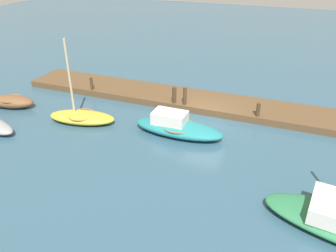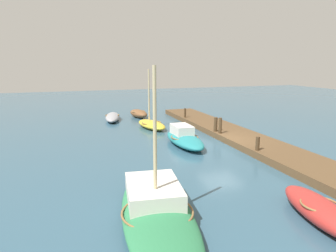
{
  "view_description": "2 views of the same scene",
  "coord_description": "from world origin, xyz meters",
  "px_view_note": "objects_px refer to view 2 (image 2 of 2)",
  "views": [
    {
      "loc": [
        -4.47,
        16.89,
        8.78
      ],
      "look_at": [
        1.09,
        2.72,
        0.63
      ],
      "focal_mm": 36.39,
      "sensor_mm": 36.0,
      "label": 1
    },
    {
      "loc": [
        -16.09,
        9.1,
        5.1
      ],
      "look_at": [
        0.67,
        3.4,
        1.32
      ],
      "focal_mm": 31.41,
      "sensor_mm": 36.0,
      "label": 2
    }
  ],
  "objects_px": {
    "sailboat_green": "(157,210)",
    "mooring_post_mid_east": "(216,124)",
    "dinghy_brown": "(139,113)",
    "mooring_post_east": "(185,113)",
    "motorboat_teal": "(184,138)",
    "rowboat_red": "(319,210)",
    "rowboat_yellow": "(151,124)",
    "mooring_post_west": "(258,144)",
    "mooring_post_mid_west": "(220,126)",
    "rowboat_grey": "(113,117)"
  },
  "relations": [
    {
      "from": "dinghy_brown",
      "to": "rowboat_red",
      "type": "relative_size",
      "value": 0.79
    },
    {
      "from": "rowboat_grey",
      "to": "mooring_post_mid_west",
      "type": "relative_size",
      "value": 4.12
    },
    {
      "from": "motorboat_teal",
      "to": "sailboat_green",
      "type": "relative_size",
      "value": 0.63
    },
    {
      "from": "dinghy_brown",
      "to": "rowboat_grey",
      "type": "height_order",
      "value": "dinghy_brown"
    },
    {
      "from": "rowboat_yellow",
      "to": "mooring_post_mid_east",
      "type": "bearing_deg",
      "value": -150.41
    },
    {
      "from": "dinghy_brown",
      "to": "rowboat_grey",
      "type": "xyz_separation_m",
      "value": [
        -0.66,
        2.6,
        -0.08
      ]
    },
    {
      "from": "motorboat_teal",
      "to": "mooring_post_east",
      "type": "height_order",
      "value": "mooring_post_east"
    },
    {
      "from": "dinghy_brown",
      "to": "rowboat_red",
      "type": "height_order",
      "value": "rowboat_red"
    },
    {
      "from": "rowboat_yellow",
      "to": "mooring_post_west",
      "type": "distance_m",
      "value": 9.73
    },
    {
      "from": "motorboat_teal",
      "to": "dinghy_brown",
      "type": "bearing_deg",
      "value": 3.36
    },
    {
      "from": "rowboat_grey",
      "to": "mooring_post_mid_east",
      "type": "bearing_deg",
      "value": -134.73
    },
    {
      "from": "rowboat_grey",
      "to": "motorboat_teal",
      "type": "distance_m",
      "value": 10.29
    },
    {
      "from": "rowboat_red",
      "to": "rowboat_yellow",
      "type": "distance_m",
      "value": 15.53
    },
    {
      "from": "rowboat_red",
      "to": "mooring_post_mid_east",
      "type": "distance_m",
      "value": 11.53
    },
    {
      "from": "dinghy_brown",
      "to": "rowboat_red",
      "type": "bearing_deg",
      "value": 171.03
    },
    {
      "from": "sailboat_green",
      "to": "mooring_post_east",
      "type": "height_order",
      "value": "sailboat_green"
    },
    {
      "from": "rowboat_red",
      "to": "sailboat_green",
      "type": "xyz_separation_m",
      "value": [
        1.67,
        5.07,
        0.01
      ]
    },
    {
      "from": "mooring_post_mid_east",
      "to": "mooring_post_west",
      "type": "bearing_deg",
      "value": 180.0
    },
    {
      "from": "rowboat_yellow",
      "to": "mooring_post_east",
      "type": "relative_size",
      "value": 5.74
    },
    {
      "from": "dinghy_brown",
      "to": "mooring_post_mid_east",
      "type": "distance_m",
      "value": 9.86
    },
    {
      "from": "mooring_post_mid_west",
      "to": "motorboat_teal",
      "type": "bearing_deg",
      "value": 101.07
    },
    {
      "from": "dinghy_brown",
      "to": "rowboat_yellow",
      "type": "xyz_separation_m",
      "value": [
        -5.09,
        0.13,
        -0.04
      ]
    },
    {
      "from": "dinghy_brown",
      "to": "rowboat_yellow",
      "type": "distance_m",
      "value": 5.09
    },
    {
      "from": "sailboat_green",
      "to": "mooring_post_east",
      "type": "relative_size",
      "value": 9.24
    },
    {
      "from": "mooring_post_mid_east",
      "to": "mooring_post_east",
      "type": "bearing_deg",
      "value": 0.0
    },
    {
      "from": "rowboat_yellow",
      "to": "mooring_post_east",
      "type": "xyz_separation_m",
      "value": [
        1.58,
        -3.53,
        0.46
      ]
    },
    {
      "from": "dinghy_brown",
      "to": "motorboat_teal",
      "type": "xyz_separation_m",
      "value": [
        -10.47,
        -0.52,
        0.07
      ]
    },
    {
      "from": "dinghy_brown",
      "to": "mooring_post_mid_east",
      "type": "bearing_deg",
      "value": -172.29
    },
    {
      "from": "rowboat_grey",
      "to": "rowboat_yellow",
      "type": "xyz_separation_m",
      "value": [
        -4.43,
        -2.46,
        0.04
      ]
    },
    {
      "from": "sailboat_green",
      "to": "mooring_post_mid_east",
      "type": "bearing_deg",
      "value": -29.29
    },
    {
      "from": "dinghy_brown",
      "to": "rowboat_grey",
      "type": "relative_size",
      "value": 0.67
    },
    {
      "from": "dinghy_brown",
      "to": "mooring_post_west",
      "type": "distance_m",
      "value": 14.56
    },
    {
      "from": "sailboat_green",
      "to": "mooring_post_west",
      "type": "relative_size",
      "value": 9.83
    },
    {
      "from": "rowboat_red",
      "to": "mooring_post_west",
      "type": "bearing_deg",
      "value": -8.62
    },
    {
      "from": "mooring_post_east",
      "to": "motorboat_teal",
      "type": "bearing_deg",
      "value": 157.53
    },
    {
      "from": "motorboat_teal",
      "to": "mooring_post_mid_west",
      "type": "distance_m",
      "value": 2.98
    },
    {
      "from": "rowboat_grey",
      "to": "rowboat_yellow",
      "type": "relative_size",
      "value": 0.96
    },
    {
      "from": "sailboat_green",
      "to": "motorboat_teal",
      "type": "bearing_deg",
      "value": -19.73
    },
    {
      "from": "mooring_post_west",
      "to": "mooring_post_east",
      "type": "bearing_deg",
      "value": 0.0
    },
    {
      "from": "rowboat_red",
      "to": "mooring_post_mid_west",
      "type": "distance_m",
      "value": 10.88
    },
    {
      "from": "rowboat_grey",
      "to": "dinghy_brown",
      "type": "bearing_deg",
      "value": -65.35
    },
    {
      "from": "rowboat_yellow",
      "to": "mooring_post_mid_west",
      "type": "xyz_separation_m",
      "value": [
        -4.82,
        -3.53,
        0.6
      ]
    },
    {
      "from": "sailboat_green",
      "to": "mooring_post_mid_west",
      "type": "xyz_separation_m",
      "value": [
        8.98,
        -7.21,
        0.53
      ]
    },
    {
      "from": "sailboat_green",
      "to": "dinghy_brown",
      "type": "bearing_deg",
      "value": -3.93
    },
    {
      "from": "rowboat_yellow",
      "to": "mooring_post_east",
      "type": "height_order",
      "value": "rowboat_yellow"
    },
    {
      "from": "dinghy_brown",
      "to": "mooring_post_mid_east",
      "type": "height_order",
      "value": "mooring_post_mid_east"
    },
    {
      "from": "mooring_post_east",
      "to": "rowboat_grey",
      "type": "bearing_deg",
      "value": 64.59
    },
    {
      "from": "rowboat_yellow",
      "to": "sailboat_green",
      "type": "distance_m",
      "value": 14.28
    },
    {
      "from": "dinghy_brown",
      "to": "sailboat_green",
      "type": "distance_m",
      "value": 19.27
    },
    {
      "from": "rowboat_red",
      "to": "sailboat_green",
      "type": "relative_size",
      "value": 0.5
    }
  ]
}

